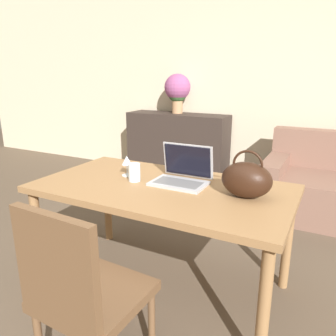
# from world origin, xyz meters

# --- Properties ---
(wall_back) EXTENTS (10.00, 0.06, 2.70)m
(wall_back) POSITION_xyz_m (0.00, 3.06, 1.35)
(wall_back) COLOR beige
(wall_back) RESTS_ON ground_plane
(dining_table) EXTENTS (1.59, 0.86, 0.72)m
(dining_table) POSITION_xyz_m (-0.08, 0.58, 0.65)
(dining_table) COLOR olive
(dining_table) RESTS_ON ground_plane
(chair) EXTENTS (0.46, 0.46, 0.90)m
(chair) POSITION_xyz_m (-0.04, -0.22, 0.49)
(chair) COLOR brown
(chair) RESTS_ON ground_plane
(sideboard) EXTENTS (1.36, 0.40, 0.89)m
(sideboard) POSITION_xyz_m (-1.04, 2.78, 0.45)
(sideboard) COLOR #332823
(sideboard) RESTS_ON ground_plane
(laptop) EXTENTS (0.35, 0.27, 0.24)m
(laptop) POSITION_xyz_m (0.01, 0.71, 0.79)
(laptop) COLOR #ADADB2
(laptop) RESTS_ON dining_table
(drinking_glass) EXTENTS (0.08, 0.08, 0.12)m
(drinking_glass) POSITION_xyz_m (-0.28, 0.58, 0.78)
(drinking_glass) COLOR silver
(drinking_glass) RESTS_ON dining_table
(wine_glass) EXTENTS (0.07, 0.07, 0.14)m
(wine_glass) POSITION_xyz_m (-0.39, 0.66, 0.82)
(wine_glass) COLOR silver
(wine_glass) RESTS_ON dining_table
(handbag) EXTENTS (0.28, 0.19, 0.27)m
(handbag) POSITION_xyz_m (0.44, 0.63, 0.83)
(handbag) COLOR black
(handbag) RESTS_ON dining_table
(flower_vase) EXTENTS (0.34, 0.34, 0.51)m
(flower_vase) POSITION_xyz_m (-1.06, 2.82, 1.19)
(flower_vase) COLOR tan
(flower_vase) RESTS_ON sideboard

